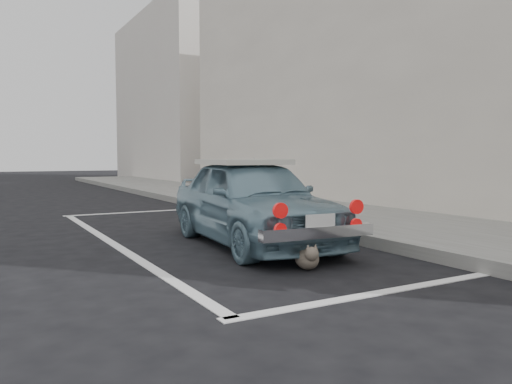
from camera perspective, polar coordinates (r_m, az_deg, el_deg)
ground at (r=4.43m, az=4.99°, el=-10.73°), size 80.00×80.00×0.00m
sidewalk at (r=7.96m, az=15.97°, el=-3.74°), size 2.80×40.00×0.15m
shop_building at (r=11.79m, az=20.23°, el=15.31°), size 3.50×18.00×7.00m
building_far at (r=25.28m, az=-9.02°, el=10.48°), size 3.50×10.00×8.00m
pline_rear at (r=4.36m, az=14.33°, el=-11.03°), size 3.00×0.12×0.01m
pline_front at (r=10.51m, az=-13.06°, el=-2.23°), size 3.00×0.12×0.01m
pline_side at (r=6.81m, az=-16.09°, el=-5.65°), size 0.12×7.00×0.01m
retro_coupe at (r=6.41m, az=-0.42°, el=-0.97°), size 1.60×3.41×1.13m
cat at (r=5.06m, az=5.90°, el=-7.38°), size 0.34×0.50×0.28m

